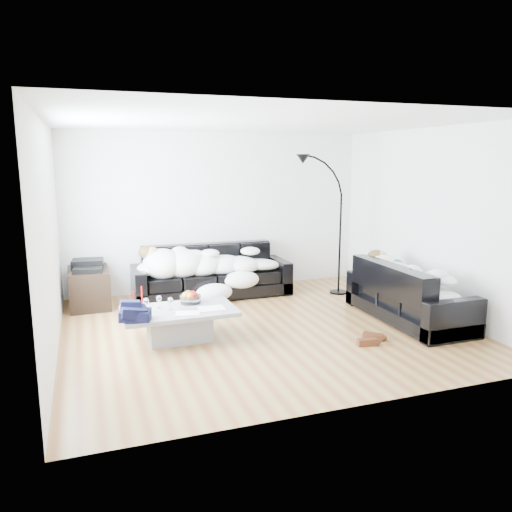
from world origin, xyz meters
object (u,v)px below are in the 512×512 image
object	(u,v)px
sofa_right	(409,292)
sleeper_right	(410,275)
sleeper_back	(212,258)
stereo	(88,265)
wine_glass_a	(159,302)
shoes	(370,339)
wine_glass_b	(146,305)
coffee_table	(180,325)
wine_glass_c	(170,304)
candle_left	(134,300)
av_cabinet	(89,288)
floor_lamp	(340,234)
candle_right	(142,296)
sofa_back	(212,272)
fruit_bowl	(190,297)

from	to	relation	value
sofa_right	sleeper_right	size ratio (longest dim) A/B	1.17
sleeper_back	stereo	distance (m)	1.87
wine_glass_a	shoes	distance (m)	2.58
wine_glass_b	stereo	bearing A→B (deg)	108.66
wine_glass_a	stereo	size ratio (longest dim) A/B	0.35
coffee_table	wine_glass_c	size ratio (longest dim) A/B	8.59
wine_glass_b	sleeper_back	bearing A→B (deg)	54.51
sleeper_right	candle_left	xyz separation A→B (m)	(-3.60, 0.44, -0.12)
candle_left	av_cabinet	size ratio (longest dim) A/B	0.27
sofa_right	floor_lamp	bearing A→B (deg)	8.06
sleeper_back	wine_glass_a	bearing A→B (deg)	-123.36
stereo	floor_lamp	bearing A→B (deg)	-1.87
sleeper_back	av_cabinet	distance (m)	1.90
candle_right	wine_glass_a	bearing A→B (deg)	-46.53
wine_glass_a	candle_right	bearing A→B (deg)	133.47
sofa_right	sleeper_right	distance (m)	0.23
stereo	floor_lamp	world-z (taller)	floor_lamp
sleeper_back	floor_lamp	size ratio (longest dim) A/B	1.06
sleeper_back	wine_glass_b	xyz separation A→B (m)	(-1.25, -1.75, -0.15)
wine_glass_b	candle_right	distance (m)	0.30
candle_left	floor_lamp	world-z (taller)	floor_lamp
sofa_back	candle_right	xyz separation A→B (m)	(-1.26, -1.50, 0.11)
wine_glass_b	shoes	world-z (taller)	wine_glass_b
stereo	coffee_table	bearing A→B (deg)	-55.67
shoes	sofa_back	bearing A→B (deg)	136.88
shoes	sofa_right	bearing A→B (deg)	53.27
sleeper_right	av_cabinet	distance (m)	4.61
coffee_table	candle_left	bearing A→B (deg)	158.28
sofa_right	fruit_bowl	xyz separation A→B (m)	(-2.91, 0.46, 0.08)
av_cabinet	candle_right	bearing A→B (deg)	-69.59
sofa_right	av_cabinet	size ratio (longest dim) A/B	2.35
wine_glass_b	sleeper_right	bearing A→B (deg)	-4.27
candle_left	floor_lamp	size ratio (longest dim) A/B	0.11
sofa_back	fruit_bowl	size ratio (longest dim) A/B	9.52
sofa_back	av_cabinet	world-z (taller)	sofa_back
wine_glass_c	av_cabinet	size ratio (longest dim) A/B	0.19
wine_glass_c	candle_left	size ratio (longest dim) A/B	0.71
sofa_right	wine_glass_a	xyz separation A→B (m)	(-3.31, 0.37, 0.07)
av_cabinet	sleeper_right	bearing A→B (deg)	-28.17
coffee_table	av_cabinet	bearing A→B (deg)	118.38
coffee_table	candle_left	size ratio (longest dim) A/B	6.09
candle_right	coffee_table	bearing A→B (deg)	-38.96
sofa_back	floor_lamp	size ratio (longest dim) A/B	1.25
sofa_right	candle_left	world-z (taller)	sofa_right
sofa_back	sofa_right	size ratio (longest dim) A/B	1.27
wine_glass_a	wine_glass_b	world-z (taller)	wine_glass_b
candle_left	stereo	distance (m)	1.73
fruit_bowl	av_cabinet	bearing A→B (deg)	125.96
shoes	wine_glass_a	bearing A→B (deg)	178.94
sleeper_back	candle_right	bearing A→B (deg)	-131.02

